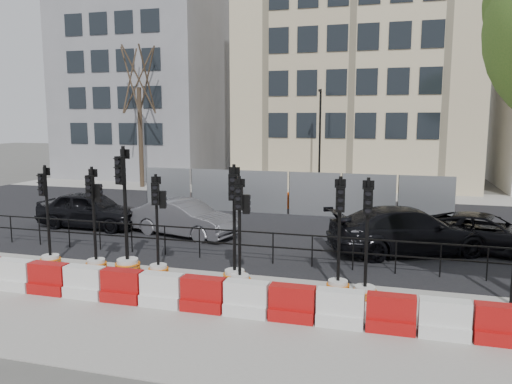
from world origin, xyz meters
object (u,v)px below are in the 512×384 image
(traffic_signal_d, at_px, (158,253))
(car_a, at_px, (90,210))
(traffic_signal_a, at_px, (49,247))
(traffic_signal_h, at_px, (365,276))
(car_c, at_px, (409,231))

(traffic_signal_d, relative_size, car_a, 0.66)
(traffic_signal_a, distance_m, traffic_signal_h, 9.24)
(traffic_signal_h, relative_size, car_c, 0.53)
(traffic_signal_d, distance_m, traffic_signal_h, 5.71)
(traffic_signal_a, height_order, traffic_signal_d, traffic_signal_a)
(traffic_signal_a, distance_m, car_c, 11.28)
(traffic_signal_d, height_order, traffic_signal_h, traffic_signal_h)
(traffic_signal_h, height_order, car_c, traffic_signal_h)
(car_a, height_order, car_c, car_c)
(car_c, bearing_deg, traffic_signal_h, 142.51)
(traffic_signal_a, xyz_separation_m, car_a, (-1.99, 5.05, 0.11))
(traffic_signal_a, bearing_deg, traffic_signal_d, 12.57)
(traffic_signal_h, bearing_deg, car_c, 73.08)
(traffic_signal_d, distance_m, car_a, 7.45)
(traffic_signal_h, distance_m, car_c, 4.90)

